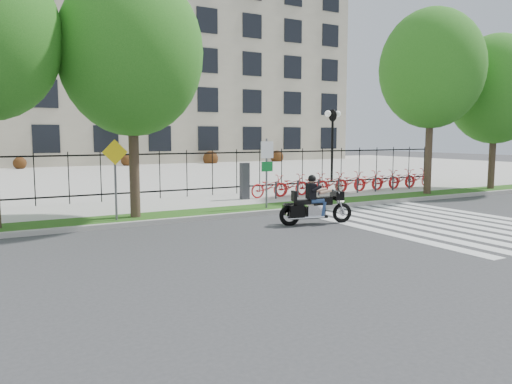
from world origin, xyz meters
TOP-DOWN VIEW (x-y plane):
  - ground at (0.00, 0.00)m, footprint 120.00×120.00m
  - curb at (0.00, 4.10)m, footprint 60.00×0.20m
  - grass_verge at (0.00, 4.95)m, footprint 60.00×1.50m
  - sidewalk at (0.00, 7.45)m, footprint 60.00×3.50m
  - plaza at (0.00, 25.00)m, footprint 80.00×34.00m
  - crosswalk_stripes at (4.83, 0.00)m, footprint 5.70×8.00m
  - iron_fence at (0.00, 9.20)m, footprint 30.00×0.06m
  - office_building at (0.00, 44.92)m, footprint 60.00×21.90m
  - lamp_post_right at (10.00, 12.00)m, footprint 1.06×0.70m
  - street_tree_1 at (-3.46, 4.95)m, footprint 4.49×4.49m
  - street_tree_2 at (9.92, 4.95)m, footprint 4.57×4.57m
  - street_tree_3 at (14.42, 4.95)m, footprint 4.61×4.61m
  - bike_share_station at (7.26, 7.20)m, footprint 11.07×0.85m
  - sign_pole_regulatory at (1.24, 4.58)m, footprint 0.50×0.09m
  - sign_pole_warning at (-4.15, 4.58)m, footprint 0.78×0.09m
  - motorcycle_rider at (1.31, 1.70)m, footprint 2.38×1.02m

SIDE VIEW (x-z plane):
  - ground at x=0.00m, z-range 0.00..0.00m
  - crosswalk_stripes at x=4.83m, z-range 0.00..0.01m
  - plaza at x=0.00m, z-range 0.00..0.10m
  - curb at x=0.00m, z-range 0.00..0.15m
  - grass_verge at x=0.00m, z-range 0.00..0.15m
  - sidewalk at x=0.00m, z-range 0.00..0.15m
  - motorcycle_rider at x=1.31m, z-range -0.31..1.55m
  - bike_share_station at x=7.26m, z-range -0.13..1.37m
  - iron_fence at x=0.00m, z-range 0.15..2.15m
  - sign_pole_regulatory at x=1.24m, z-range 0.49..2.99m
  - sign_pole_warning at x=-4.15m, z-range 0.50..2.99m
  - lamp_post_right at x=10.00m, z-range 1.08..5.33m
  - street_tree_3 at x=14.42m, z-range 1.25..8.76m
  - street_tree_1 at x=-3.46m, z-range 1.43..9.17m
  - street_tree_2 at x=9.92m, z-range 1.60..9.77m
  - office_building at x=0.00m, z-range -0.11..20.04m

